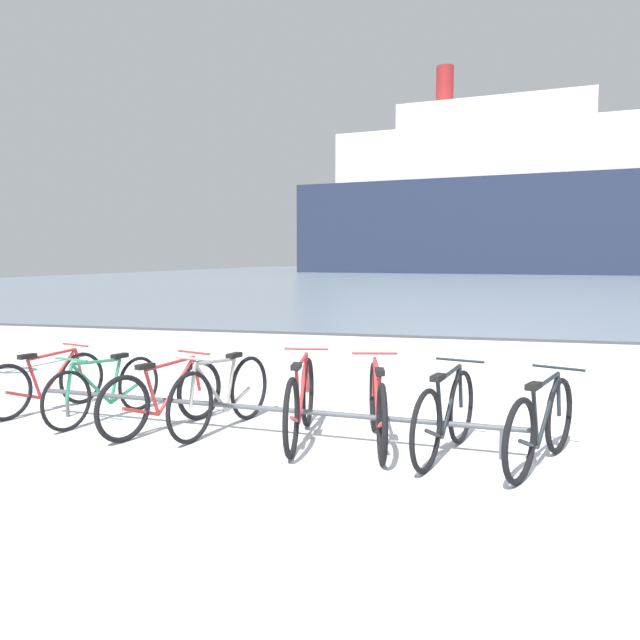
% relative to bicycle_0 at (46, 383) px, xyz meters
% --- Properties ---
extents(ground, '(80.00, 132.00, 0.08)m').
position_rel_bicycle_0_xyz_m(ground, '(3.63, 51.92, -0.38)').
color(ground, silver).
extents(bike_rack, '(5.19, 0.48, 0.31)m').
position_rel_bicycle_0_xyz_m(bike_rack, '(2.71, -0.34, -0.07)').
color(bike_rack, '#4C5156').
rests_on(bike_rack, ground).
extents(bicycle_0, '(0.62, 1.54, 0.74)m').
position_rel_bicycle_0_xyz_m(bicycle_0, '(0.00, 0.00, 0.00)').
color(bicycle_0, black).
rests_on(bicycle_0, ground).
extents(bicycle_1, '(0.55, 1.61, 0.75)m').
position_rel_bicycle_0_xyz_m(bicycle_1, '(0.88, -0.18, 0.00)').
color(bicycle_1, black).
rests_on(bicycle_1, ground).
extents(bicycle_2, '(0.68, 1.60, 0.77)m').
position_rel_bicycle_0_xyz_m(bicycle_2, '(1.70, -0.39, 0.01)').
color(bicycle_2, black).
rests_on(bicycle_2, ground).
extents(bicycle_3, '(0.53, 1.69, 0.82)m').
position_rel_bicycle_0_xyz_m(bicycle_3, '(2.28, -0.26, 0.03)').
color(bicycle_3, black).
rests_on(bicycle_3, ground).
extents(bicycle_4, '(0.46, 1.80, 0.85)m').
position_rel_bicycle_0_xyz_m(bicycle_4, '(3.16, -0.40, 0.04)').
color(bicycle_4, black).
rests_on(bicycle_4, ground).
extents(bicycle_5, '(0.56, 1.76, 0.82)m').
position_rel_bicycle_0_xyz_m(bicycle_5, '(3.91, -0.38, 0.03)').
color(bicycle_5, black).
rests_on(bicycle_5, ground).
extents(bicycle_6, '(0.58, 1.62, 0.83)m').
position_rel_bicycle_0_xyz_m(bicycle_6, '(4.56, -0.58, 0.04)').
color(bicycle_6, black).
rests_on(bicycle_6, ground).
extents(bicycle_7, '(0.74, 1.58, 0.81)m').
position_rel_bicycle_0_xyz_m(bicycle_7, '(5.36, -0.67, 0.03)').
color(bicycle_7, black).
rests_on(bicycle_7, ground).
extents(ferry_ship, '(48.23, 18.49, 23.86)m').
position_rel_bicycle_0_xyz_m(ferry_ship, '(7.06, 69.86, 7.67)').
color(ferry_ship, '#232D47').
rests_on(ferry_ship, ground).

